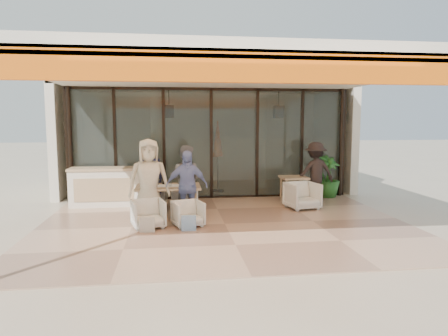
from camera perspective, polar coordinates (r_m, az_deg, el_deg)
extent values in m
plane|color=#C6B293|center=(8.83, 0.11, -8.13)|extent=(70.00, 70.00, 0.00)
cube|color=tan|center=(8.83, 0.11, -8.10)|extent=(8.00, 6.00, 0.01)
cube|color=silver|center=(8.59, 0.11, 13.65)|extent=(8.00, 6.00, 0.20)
cube|color=orange|center=(5.68, 4.12, 14.30)|extent=(8.00, 0.12, 0.45)
cube|color=#E25B12|center=(6.37, 2.85, 14.59)|extent=(8.00, 1.50, 0.06)
cylinder|color=black|center=(11.69, -21.10, 3.04)|extent=(0.12, 0.12, 3.20)
cylinder|color=black|center=(12.41, 16.38, 3.41)|extent=(0.12, 0.12, 3.20)
cube|color=#9EADA3|center=(11.53, -1.84, 3.44)|extent=(8.00, 0.03, 3.20)
cube|color=black|center=(11.73, -1.81, -4.19)|extent=(8.00, 0.10, 0.08)
cube|color=black|center=(11.55, -1.87, 11.19)|extent=(8.00, 0.10, 0.08)
cube|color=black|center=(11.84, -21.52, 3.06)|extent=(0.08, 0.10, 3.20)
cube|color=black|center=(11.59, -15.27, 3.22)|extent=(0.08, 0.10, 3.20)
cube|color=black|center=(11.48, -8.57, 3.36)|extent=(0.08, 0.10, 3.20)
cube|color=black|center=(11.53, -1.84, 3.44)|extent=(0.08, 0.10, 3.20)
cube|color=black|center=(11.74, 4.74, 3.48)|extent=(0.08, 0.10, 3.20)
cube|color=black|center=(12.10, 11.02, 3.48)|extent=(0.08, 0.10, 3.20)
cube|color=black|center=(12.57, 16.66, 3.44)|extent=(0.08, 0.10, 3.20)
cube|color=silver|center=(15.01, -3.14, 4.60)|extent=(9.00, 0.25, 3.40)
cube|color=silver|center=(13.62, -21.40, 3.92)|extent=(0.25, 3.50, 3.40)
cube|color=silver|center=(14.33, 15.29, 4.27)|extent=(0.25, 3.50, 3.40)
cube|color=silver|center=(13.30, -2.62, 11.65)|extent=(9.00, 3.50, 0.25)
cube|color=tan|center=(13.45, -2.54, -2.90)|extent=(8.00, 3.50, 0.02)
cylinder|color=silver|center=(13.09, -9.52, 3.32)|extent=(0.40, 0.40, 3.00)
cylinder|color=silver|center=(13.40, 5.19, 3.46)|extent=(0.40, 0.40, 3.00)
cylinder|color=black|center=(12.68, -7.89, 10.02)|extent=(0.03, 0.03, 0.70)
cube|color=black|center=(12.66, -7.86, 7.99)|extent=(0.30, 0.30, 0.40)
sphere|color=#FFBF72|center=(12.66, -7.86, 7.99)|extent=(0.18, 0.18, 0.18)
cylinder|color=black|center=(13.13, 7.81, 9.91)|extent=(0.03, 0.03, 0.70)
cube|color=black|center=(13.11, 7.77, 7.94)|extent=(0.30, 0.30, 0.40)
sphere|color=#FFBF72|center=(13.11, 7.77, 7.94)|extent=(0.18, 0.18, 0.18)
cylinder|color=black|center=(12.74, -0.91, -3.26)|extent=(0.40, 0.40, 0.05)
cylinder|color=black|center=(12.60, -0.91, 1.22)|extent=(0.04, 0.04, 2.10)
cone|color=#FF5016|center=(12.55, -0.92, 4.18)|extent=(0.32, 0.32, 1.10)
cube|color=silver|center=(11.05, -16.53, -2.73)|extent=(1.80, 0.60, 1.00)
cube|color=tan|center=(10.98, -16.62, -0.10)|extent=(1.85, 0.65, 0.06)
cube|color=tan|center=(10.75, -16.79, -3.00)|extent=(1.50, 0.02, 0.60)
cube|color=tan|center=(9.50, -7.97, -2.69)|extent=(1.50, 0.90, 0.05)
cube|color=white|center=(9.50, -7.98, -2.54)|extent=(1.30, 0.35, 0.01)
cylinder|color=tan|center=(9.28, -11.80, -5.32)|extent=(0.06, 0.06, 0.70)
cylinder|color=tan|center=(9.27, -4.10, -5.21)|extent=(0.06, 0.06, 0.70)
cylinder|color=tan|center=(9.91, -11.52, -4.54)|extent=(0.06, 0.06, 0.70)
cylinder|color=tan|center=(9.90, -4.32, -4.44)|extent=(0.06, 0.06, 0.70)
cylinder|color=white|center=(9.36, -10.75, -2.36)|extent=(0.06, 0.06, 0.11)
cylinder|color=white|center=(9.69, -9.45, -2.02)|extent=(0.06, 0.06, 0.11)
cylinder|color=white|center=(9.39, -7.68, -2.27)|extent=(0.06, 0.06, 0.11)
cylinder|color=white|center=(9.67, -6.19, -1.99)|extent=(0.06, 0.06, 0.11)
cylinder|color=white|center=(9.30, -4.91, -2.32)|extent=(0.06, 0.06, 0.11)
cylinder|color=#984616|center=(9.65, -11.24, -1.94)|extent=(0.07, 0.07, 0.16)
cylinder|color=black|center=(9.76, -8.56, -1.79)|extent=(0.09, 0.09, 0.17)
cylinder|color=black|center=(9.75, -8.57, -1.24)|extent=(0.10, 0.10, 0.01)
cylinder|color=white|center=(9.22, -10.80, -2.82)|extent=(0.22, 0.22, 0.01)
cylinder|color=white|center=(9.21, -5.19, -2.74)|extent=(0.22, 0.22, 0.01)
cylinder|color=white|center=(9.83, -10.59, -2.22)|extent=(0.22, 0.22, 0.01)
cylinder|color=white|center=(9.82, -5.33, -2.14)|extent=(0.22, 0.22, 0.01)
imported|color=white|center=(10.51, -10.19, -3.77)|extent=(0.76, 0.72, 0.73)
imported|color=white|center=(10.51, -5.60, -3.92)|extent=(0.72, 0.69, 0.65)
imported|color=white|center=(8.66, -10.78, -6.27)|extent=(0.78, 0.75, 0.67)
imported|color=white|center=(8.66, -5.19, -6.36)|extent=(0.74, 0.71, 0.62)
imported|color=#1B1D3C|center=(9.94, -10.38, -1.58)|extent=(0.70, 0.55, 1.69)
imported|color=slate|center=(9.93, -5.54, -1.57)|extent=(0.98, 0.88, 1.67)
imported|color=beige|center=(9.04, -10.69, -1.82)|extent=(1.00, 0.73, 1.88)
imported|color=#7D90D0|center=(9.05, -5.35, -2.57)|extent=(0.95, 0.40, 1.61)
cube|color=silver|center=(8.31, -10.92, -8.00)|extent=(0.30, 0.10, 0.34)
cube|color=#99BFD8|center=(8.30, -5.07, -7.92)|extent=(0.30, 0.10, 0.34)
cube|color=tan|center=(11.11, 9.95, -1.35)|extent=(0.70, 0.70, 0.05)
cylinder|color=tan|center=(10.82, 8.93, -3.53)|extent=(0.05, 0.05, 0.70)
cylinder|color=tan|center=(10.99, 11.74, -3.43)|extent=(0.05, 0.05, 0.70)
cylinder|color=tan|center=(11.35, 8.14, -3.03)|extent=(0.05, 0.05, 0.70)
cylinder|color=tan|center=(11.52, 10.83, -2.94)|extent=(0.05, 0.05, 0.70)
imported|color=white|center=(10.46, 11.13, -3.74)|extent=(0.87, 0.84, 0.77)
imported|color=black|center=(11.41, 12.91, -0.58)|extent=(1.13, 0.71, 1.69)
imported|color=#1E5919|center=(12.18, 14.57, -1.19)|extent=(0.92, 0.92, 1.26)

